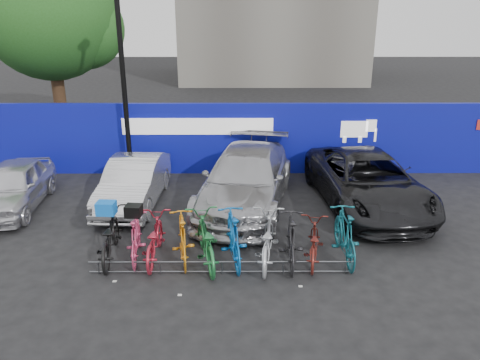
{
  "coord_description": "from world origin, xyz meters",
  "views": [
    {
      "loc": [
        0.35,
        -9.23,
        5.22
      ],
      "look_at": [
        0.39,
        2.0,
        1.17
      ],
      "focal_mm": 35.0,
      "sensor_mm": 36.0,
      "label": 1
    }
  ],
  "objects_px": {
    "car_3": "(367,181)",
    "bike_5": "(233,237)",
    "car_1": "(134,182)",
    "lamppost": "(123,79)",
    "bike_7": "(291,240)",
    "bike_9": "(345,235)",
    "bike_6": "(267,239)",
    "tree": "(55,16)",
    "bike_3": "(183,238)",
    "bike_2": "(154,239)",
    "bike_rack": "(222,267)",
    "car_0": "(13,186)",
    "car_2": "(246,179)",
    "bike_1": "(136,237)",
    "bike_8": "(313,242)",
    "bike_0": "(109,236)"
  },
  "relations": [
    {
      "from": "car_3",
      "to": "bike_5",
      "type": "relative_size",
      "value": 2.8
    },
    {
      "from": "car_1",
      "to": "lamppost",
      "type": "bearing_deg",
      "value": 107.62
    },
    {
      "from": "bike_7",
      "to": "bike_9",
      "type": "distance_m",
      "value": 1.22
    },
    {
      "from": "bike_6",
      "to": "bike_9",
      "type": "relative_size",
      "value": 1.05
    },
    {
      "from": "tree",
      "to": "car_3",
      "type": "bearing_deg",
      "value": -33.19
    },
    {
      "from": "bike_3",
      "to": "car_3",
      "type": "bearing_deg",
      "value": -157.32
    },
    {
      "from": "bike_2",
      "to": "bike_6",
      "type": "bearing_deg",
      "value": 176.82
    },
    {
      "from": "bike_3",
      "to": "bike_5",
      "type": "bearing_deg",
      "value": 167.3
    },
    {
      "from": "bike_rack",
      "to": "car_3",
      "type": "bearing_deg",
      "value": 42.65
    },
    {
      "from": "car_0",
      "to": "bike_2",
      "type": "xyz_separation_m",
      "value": [
        4.41,
        -2.91,
        -0.16
      ]
    },
    {
      "from": "bike_2",
      "to": "bike_9",
      "type": "relative_size",
      "value": 0.98
    },
    {
      "from": "bike_rack",
      "to": "bike_6",
      "type": "bearing_deg",
      "value": 28.71
    },
    {
      "from": "car_2",
      "to": "bike_6",
      "type": "xyz_separation_m",
      "value": [
        0.41,
        -3.2,
        -0.26
      ]
    },
    {
      "from": "bike_rack",
      "to": "bike_6",
      "type": "distance_m",
      "value": 1.16
    },
    {
      "from": "car_1",
      "to": "bike_5",
      "type": "bearing_deg",
      "value": -46.67
    },
    {
      "from": "lamppost",
      "to": "car_1",
      "type": "relative_size",
      "value": 1.53
    },
    {
      "from": "car_2",
      "to": "bike_2",
      "type": "distance_m",
      "value": 3.74
    },
    {
      "from": "lamppost",
      "to": "bike_6",
      "type": "bearing_deg",
      "value": -52.71
    },
    {
      "from": "bike_6",
      "to": "car_2",
      "type": "bearing_deg",
      "value": -75.95
    },
    {
      "from": "bike_5",
      "to": "bike_6",
      "type": "bearing_deg",
      "value": 170.03
    },
    {
      "from": "bike_1",
      "to": "bike_3",
      "type": "distance_m",
      "value": 1.05
    },
    {
      "from": "car_0",
      "to": "bike_7",
      "type": "relative_size",
      "value": 2.06
    },
    {
      "from": "car_3",
      "to": "bike_9",
      "type": "relative_size",
      "value": 2.82
    },
    {
      "from": "lamppost",
      "to": "bike_5",
      "type": "relative_size",
      "value": 3.15
    },
    {
      "from": "car_0",
      "to": "bike_6",
      "type": "distance_m",
      "value": 7.53
    },
    {
      "from": "bike_2",
      "to": "bike_7",
      "type": "relative_size",
      "value": 1.02
    },
    {
      "from": "bike_rack",
      "to": "car_3",
      "type": "height_order",
      "value": "car_3"
    },
    {
      "from": "bike_rack",
      "to": "bike_3",
      "type": "bearing_deg",
      "value": 145.37
    },
    {
      "from": "bike_rack",
      "to": "bike_8",
      "type": "height_order",
      "value": "bike_8"
    },
    {
      "from": "car_1",
      "to": "bike_6",
      "type": "bearing_deg",
      "value": -40.27
    },
    {
      "from": "car_0",
      "to": "bike_1",
      "type": "distance_m",
      "value": 4.93
    },
    {
      "from": "car_1",
      "to": "bike_9",
      "type": "distance_m",
      "value": 6.21
    },
    {
      "from": "car_0",
      "to": "bike_5",
      "type": "relative_size",
      "value": 1.97
    },
    {
      "from": "car_0",
      "to": "bike_2",
      "type": "height_order",
      "value": "car_0"
    },
    {
      "from": "tree",
      "to": "bike_5",
      "type": "height_order",
      "value": "tree"
    },
    {
      "from": "bike_1",
      "to": "car_0",
      "type": "bearing_deg",
      "value": -42.19
    },
    {
      "from": "lamppost",
      "to": "bike_rack",
      "type": "height_order",
      "value": "lamppost"
    },
    {
      "from": "bike_1",
      "to": "bike_5",
      "type": "bearing_deg",
      "value": 169.74
    },
    {
      "from": "bike_9",
      "to": "bike_6",
      "type": "bearing_deg",
      "value": 3.36
    },
    {
      "from": "lamppost",
      "to": "bike_2",
      "type": "relative_size",
      "value": 3.23
    },
    {
      "from": "bike_1",
      "to": "bike_3",
      "type": "relative_size",
      "value": 0.96
    },
    {
      "from": "bike_0",
      "to": "car_1",
      "type": "bearing_deg",
      "value": -94.22
    },
    {
      "from": "tree",
      "to": "bike_3",
      "type": "xyz_separation_m",
      "value": [
        5.9,
        -10.05,
        -4.53
      ]
    },
    {
      "from": "car_1",
      "to": "car_3",
      "type": "bearing_deg",
      "value": 0.68
    },
    {
      "from": "bike_9",
      "to": "car_0",
      "type": "bearing_deg",
      "value": -19.44
    },
    {
      "from": "bike_rack",
      "to": "tree",
      "type": "bearing_deg",
      "value": 122.45
    },
    {
      "from": "car_0",
      "to": "car_2",
      "type": "xyz_separation_m",
      "value": [
        6.49,
        0.18,
        0.15
      ]
    },
    {
      "from": "lamppost",
      "to": "car_0",
      "type": "xyz_separation_m",
      "value": [
        -2.73,
        -2.45,
        -2.62
      ]
    },
    {
      "from": "car_2",
      "to": "bike_1",
      "type": "height_order",
      "value": "car_2"
    },
    {
      "from": "car_2",
      "to": "bike_6",
      "type": "relative_size",
      "value": 2.7
    }
  ]
}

